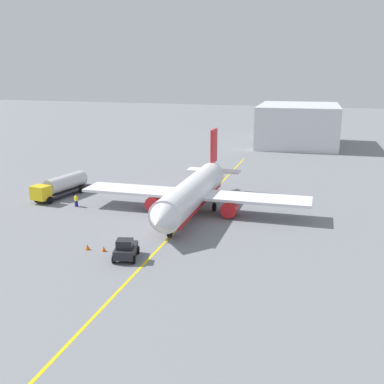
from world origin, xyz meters
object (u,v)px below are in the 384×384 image
object	(u,v)px
pushback_tug	(126,249)
safety_cone_wingtip	(104,249)
airplane	(193,193)
safety_cone_nose	(87,247)
fuel_tanker	(61,185)
refueling_worker	(76,201)

from	to	relation	value
pushback_tug	safety_cone_wingtip	distance (m)	3.38
airplane	safety_cone_nose	size ratio (longest dim) A/B	51.03
airplane	safety_cone_wingtip	size ratio (longest dim) A/B	55.69
fuel_tanker	pushback_tug	size ratio (longest dim) A/B	2.81
airplane	pushback_tug	world-z (taller)	airplane
airplane	pushback_tug	bearing A→B (deg)	-4.24
pushback_tug	safety_cone_wingtip	size ratio (longest dim) A/B	7.15
refueling_worker	safety_cone_nose	world-z (taller)	refueling_worker
fuel_tanker	pushback_tug	distance (m)	27.76
airplane	pushback_tug	xyz separation A→B (m)	(17.43, -1.29, -1.74)
fuel_tanker	safety_cone_nose	world-z (taller)	fuel_tanker
airplane	safety_cone_nose	distance (m)	17.88
airplane	safety_cone_nose	xyz separation A→B (m)	(16.54, -6.34, -2.45)
safety_cone_wingtip	refueling_worker	bearing A→B (deg)	-138.73
airplane	safety_cone_wingtip	xyz separation A→B (m)	(16.40, -4.43, -2.47)
refueling_worker	safety_cone_wingtip	bearing A→B (deg)	41.27
airplane	safety_cone_wingtip	bearing A→B (deg)	-15.12
fuel_tanker	airplane	bearing A→B (deg)	86.19
refueling_worker	safety_cone_nose	xyz separation A→B (m)	(13.96, 10.23, -0.51)
pushback_tug	safety_cone_nose	world-z (taller)	pushback_tug
refueling_worker	pushback_tug	bearing A→B (deg)	45.80
refueling_worker	safety_cone_wingtip	distance (m)	18.40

